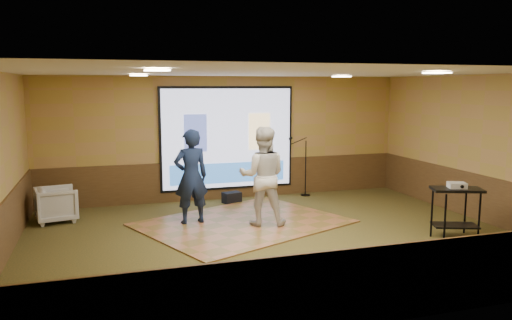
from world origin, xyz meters
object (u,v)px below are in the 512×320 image
object	(u,v)px
dance_floor	(243,223)
av_table	(456,203)
player_left	(191,176)
duffel_bag	(232,198)
player_right	(263,176)
mic_stand	(303,176)
projector	(457,185)
projector_screen	(228,139)
banquet_chair	(57,204)

from	to	relation	value
dance_floor	av_table	xyz separation A→B (m)	(3.46, -2.06, 0.63)
player_left	dance_floor	bearing A→B (deg)	157.65
duffel_bag	player_right	bearing A→B (deg)	-87.35
player_left	player_right	xyz separation A→B (m)	(1.33, -0.53, 0.03)
dance_floor	mic_stand	xyz separation A→B (m)	(2.18, 2.07, 0.48)
av_table	mic_stand	xyz separation A→B (m)	(-1.28, 4.13, -0.15)
av_table	projector	distance (m)	0.34
mic_stand	projector_screen	bearing A→B (deg)	151.74
projector_screen	projector	distance (m)	5.43
dance_floor	player_left	world-z (taller)	player_left
mic_stand	duffel_bag	world-z (taller)	mic_stand
av_table	duffel_bag	bearing A→B (deg)	129.59
projector_screen	dance_floor	distance (m)	2.75
projector_screen	av_table	bearing A→B (deg)	-54.00
projector_screen	projector	world-z (taller)	projector_screen
mic_stand	duffel_bag	size ratio (longest dim) A/B	3.66
av_table	projector_screen	bearing A→B (deg)	126.00
projector_screen	mic_stand	size ratio (longest dim) A/B	2.19
player_left	duffel_bag	size ratio (longest dim) A/B	4.58
dance_floor	duffel_bag	distance (m)	1.85
projector_screen	dance_floor	size ratio (longest dim) A/B	0.87
projector_screen	dance_floor	bearing A→B (deg)	-96.78
av_table	mic_stand	distance (m)	4.32
player_left	av_table	world-z (taller)	player_left
player_right	mic_stand	size ratio (longest dim) A/B	1.29
dance_floor	player_right	world-z (taller)	player_right
dance_floor	projector	bearing A→B (deg)	-30.56
player_left	banquet_chair	world-z (taller)	player_left
dance_floor	mic_stand	size ratio (longest dim) A/B	2.53
projector	banquet_chair	size ratio (longest dim) A/B	0.38
player_left	mic_stand	bearing A→B (deg)	-157.14
av_table	banquet_chair	distance (m)	7.83
projector_screen	player_right	size ratio (longest dim) A/B	1.70
dance_floor	player_left	size ratio (longest dim) A/B	2.02
banquet_chair	duffel_bag	xyz separation A→B (m)	(3.85, 0.53, -0.23)
av_table	duffel_bag	xyz separation A→B (m)	(-3.22, 3.89, -0.51)
player_right	av_table	bearing A→B (deg)	167.95
dance_floor	player_right	size ratio (longest dim) A/B	1.96
mic_stand	banquet_chair	size ratio (longest dim) A/B	1.92
projector_screen	player_left	distance (m)	2.45
projector	mic_stand	bearing A→B (deg)	128.72
player_right	duffel_bag	distance (m)	2.25
projector_screen	projector	xyz separation A→B (m)	(3.19, -4.36, -0.50)
dance_floor	mic_stand	world-z (taller)	mic_stand
projector	duffel_bag	distance (m)	5.11
player_right	projector_screen	bearing A→B (deg)	-70.52
dance_floor	duffel_bag	world-z (taller)	duffel_bag
player_right	duffel_bag	world-z (taller)	player_right
mic_stand	banquet_chair	xyz separation A→B (m)	(-5.79, -0.76, -0.13)
player_right	av_table	world-z (taller)	player_right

